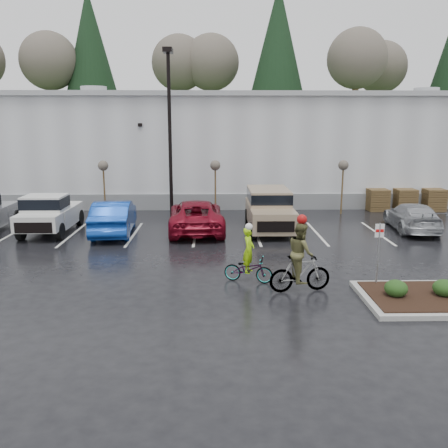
{
  "coord_description": "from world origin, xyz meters",
  "views": [
    {
      "loc": [
        -1.55,
        -14.63,
        5.42
      ],
      "look_at": [
        -1.17,
        4.3,
        1.3
      ],
      "focal_mm": 38.0,
      "sensor_mm": 36.0,
      "label": 1
    }
  ],
  "objects_px": {
    "car_blue": "(114,217)",
    "car_red": "(196,216)",
    "pallet_stack_b": "(405,200)",
    "car_far_silver": "(412,217)",
    "lamppost": "(169,116)",
    "cyclist_hivis": "(248,264)",
    "pickup_white": "(52,212)",
    "suv_tan": "(270,210)",
    "sapling_east": "(343,168)",
    "sapling_mid": "(215,168)",
    "cyclist_olive": "(300,264)",
    "pallet_stack_c": "(434,200)",
    "pallet_stack_a": "(377,200)",
    "fire_lane_sign": "(379,247)",
    "sapling_west": "(103,169)"
  },
  "relations": [
    {
      "from": "pallet_stack_b",
      "to": "pallet_stack_c",
      "type": "relative_size",
      "value": 1.0
    },
    {
      "from": "pallet_stack_a",
      "to": "cyclist_olive",
      "type": "distance_m",
      "value": 15.87
    },
    {
      "from": "sapling_mid",
      "to": "car_blue",
      "type": "relative_size",
      "value": 0.64
    },
    {
      "from": "sapling_mid",
      "to": "car_blue",
      "type": "height_order",
      "value": "sapling_mid"
    },
    {
      "from": "pickup_white",
      "to": "sapling_mid",
      "type": "bearing_deg",
      "value": 27.37
    },
    {
      "from": "pallet_stack_c",
      "to": "cyclist_olive",
      "type": "xyz_separation_m",
      "value": [
        -10.8,
        -14.09,
        0.24
      ]
    },
    {
      "from": "pickup_white",
      "to": "car_red",
      "type": "height_order",
      "value": "pickup_white"
    },
    {
      "from": "sapling_east",
      "to": "suv_tan",
      "type": "height_order",
      "value": "sapling_east"
    },
    {
      "from": "car_far_silver",
      "to": "pallet_stack_c",
      "type": "bearing_deg",
      "value": -117.85
    },
    {
      "from": "suv_tan",
      "to": "car_blue",
      "type": "bearing_deg",
      "value": -176.06
    },
    {
      "from": "pallet_stack_c",
      "to": "car_blue",
      "type": "relative_size",
      "value": 0.27
    },
    {
      "from": "pickup_white",
      "to": "suv_tan",
      "type": "distance_m",
      "value": 10.88
    },
    {
      "from": "lamppost",
      "to": "suv_tan",
      "type": "bearing_deg",
      "value": -32.18
    },
    {
      "from": "sapling_east",
      "to": "pallet_stack_c",
      "type": "height_order",
      "value": "sapling_east"
    },
    {
      "from": "pallet_stack_a",
      "to": "pallet_stack_b",
      "type": "bearing_deg",
      "value": 0.0
    },
    {
      "from": "pallet_stack_c",
      "to": "suv_tan",
      "type": "relative_size",
      "value": 0.26
    },
    {
      "from": "lamppost",
      "to": "sapling_mid",
      "type": "relative_size",
      "value": 2.88
    },
    {
      "from": "car_blue",
      "to": "car_red",
      "type": "relative_size",
      "value": 0.89
    },
    {
      "from": "lamppost",
      "to": "pallet_stack_c",
      "type": "height_order",
      "value": "lamppost"
    },
    {
      "from": "pickup_white",
      "to": "suv_tan",
      "type": "height_order",
      "value": "suv_tan"
    },
    {
      "from": "sapling_west",
      "to": "sapling_east",
      "type": "distance_m",
      "value": 14.0
    },
    {
      "from": "pallet_stack_b",
      "to": "car_far_silver",
      "type": "bearing_deg",
      "value": -108.15
    },
    {
      "from": "sapling_mid",
      "to": "sapling_east",
      "type": "xyz_separation_m",
      "value": [
        7.5,
        0.0,
        0.0
      ]
    },
    {
      "from": "pallet_stack_c",
      "to": "suv_tan",
      "type": "height_order",
      "value": "suv_tan"
    },
    {
      "from": "fire_lane_sign",
      "to": "cyclist_olive",
      "type": "xyz_separation_m",
      "value": [
        -2.6,
        -0.29,
        -0.49
      ]
    },
    {
      "from": "sapling_west",
      "to": "pickup_white",
      "type": "xyz_separation_m",
      "value": [
        -1.67,
        -4.23,
        -1.75
      ]
    },
    {
      "from": "car_far_silver",
      "to": "cyclist_olive",
      "type": "bearing_deg",
      "value": 55.93
    },
    {
      "from": "car_red",
      "to": "car_far_silver",
      "type": "distance_m",
      "value": 10.91
    },
    {
      "from": "suv_tan",
      "to": "pallet_stack_a",
      "type": "bearing_deg",
      "value": 35.95
    },
    {
      "from": "fire_lane_sign",
      "to": "cyclist_hivis",
      "type": "height_order",
      "value": "fire_lane_sign"
    },
    {
      "from": "sapling_mid",
      "to": "cyclist_olive",
      "type": "xyz_separation_m",
      "value": [
        2.7,
        -13.09,
        -1.81
      ]
    },
    {
      "from": "pickup_white",
      "to": "car_red",
      "type": "distance_m",
      "value": 7.2
    },
    {
      "from": "lamppost",
      "to": "cyclist_hivis",
      "type": "relative_size",
      "value": 4.46
    },
    {
      "from": "pallet_stack_b",
      "to": "car_red",
      "type": "height_order",
      "value": "car_red"
    },
    {
      "from": "lamppost",
      "to": "cyclist_olive",
      "type": "distance_m",
      "value": 14.0
    },
    {
      "from": "pallet_stack_a",
      "to": "lamppost",
      "type": "bearing_deg",
      "value": -170.91
    },
    {
      "from": "lamppost",
      "to": "pallet_stack_b",
      "type": "distance_m",
      "value": 15.19
    },
    {
      "from": "car_red",
      "to": "pickup_white",
      "type": "bearing_deg",
      "value": -4.32
    },
    {
      "from": "pallet_stack_b",
      "to": "suv_tan",
      "type": "distance_m",
      "value": 10.43
    },
    {
      "from": "car_red",
      "to": "pallet_stack_a",
      "type": "bearing_deg",
      "value": -157.1
    },
    {
      "from": "pickup_white",
      "to": "sapling_west",
      "type": "bearing_deg",
      "value": 68.47
    },
    {
      "from": "pickup_white",
      "to": "car_red",
      "type": "xyz_separation_m",
      "value": [
        7.19,
        -0.14,
        -0.19
      ]
    },
    {
      "from": "pallet_stack_a",
      "to": "pallet_stack_c",
      "type": "relative_size",
      "value": 1.0
    },
    {
      "from": "pickup_white",
      "to": "suv_tan",
      "type": "xyz_separation_m",
      "value": [
        10.88,
        -0.05,
        0.05
      ]
    },
    {
      "from": "pallet_stack_b",
      "to": "car_far_silver",
      "type": "xyz_separation_m",
      "value": [
        -1.77,
        -5.39,
        0.02
      ]
    },
    {
      "from": "sapling_mid",
      "to": "sapling_east",
      "type": "bearing_deg",
      "value": 0.0
    },
    {
      "from": "pallet_stack_a",
      "to": "fire_lane_sign",
      "type": "bearing_deg",
      "value": -108.81
    },
    {
      "from": "sapling_east",
      "to": "car_far_silver",
      "type": "height_order",
      "value": "sapling_east"
    },
    {
      "from": "lamppost",
      "to": "car_red",
      "type": "distance_m",
      "value": 6.14
    },
    {
      "from": "car_blue",
      "to": "suv_tan",
      "type": "height_order",
      "value": "suv_tan"
    }
  ]
}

